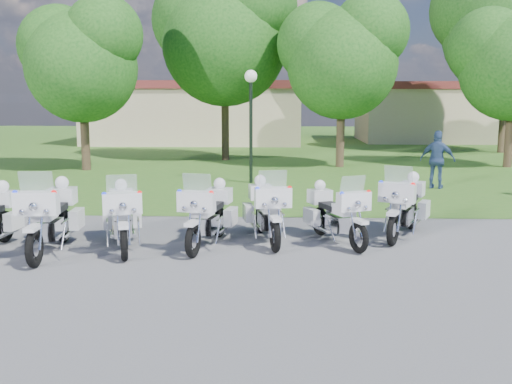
{
  "coord_description": "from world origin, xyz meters",
  "views": [
    {
      "loc": [
        -0.31,
        -11.23,
        2.99
      ],
      "look_at": [
        -0.83,
        1.2,
        0.95
      ],
      "focal_mm": 40.0,
      "sensor_mm": 36.0,
      "label": 1
    }
  ],
  "objects_px": {
    "motorcycle_2": "(122,215)",
    "motorcycle_5": "(335,213)",
    "motorcycle_4": "(266,209)",
    "motorcycle_6": "(405,205)",
    "motorcycle_3": "(209,213)",
    "motorcycle_1": "(52,216)",
    "bystander_c": "(437,160)",
    "lamp_post": "(251,98)"
  },
  "relations": [
    {
      "from": "motorcycle_2",
      "to": "motorcycle_5",
      "type": "distance_m",
      "value": 4.38
    },
    {
      "from": "motorcycle_4",
      "to": "motorcycle_6",
      "type": "distance_m",
      "value": 3.09
    },
    {
      "from": "motorcycle_3",
      "to": "motorcycle_4",
      "type": "height_order",
      "value": "motorcycle_4"
    },
    {
      "from": "motorcycle_4",
      "to": "motorcycle_6",
      "type": "height_order",
      "value": "motorcycle_6"
    },
    {
      "from": "motorcycle_1",
      "to": "bystander_c",
      "type": "height_order",
      "value": "bystander_c"
    },
    {
      "from": "lamp_post",
      "to": "motorcycle_3",
      "type": "bearing_deg",
      "value": -92.74
    },
    {
      "from": "motorcycle_4",
      "to": "bystander_c",
      "type": "xyz_separation_m",
      "value": [
        5.55,
        7.29,
        0.3
      ]
    },
    {
      "from": "motorcycle_6",
      "to": "lamp_post",
      "type": "relative_size",
      "value": 0.57
    },
    {
      "from": "motorcycle_5",
      "to": "lamp_post",
      "type": "distance_m",
      "value": 9.04
    },
    {
      "from": "bystander_c",
      "to": "motorcycle_6",
      "type": "bearing_deg",
      "value": 94.45
    },
    {
      "from": "motorcycle_5",
      "to": "bystander_c",
      "type": "bearing_deg",
      "value": -142.98
    },
    {
      "from": "motorcycle_2",
      "to": "lamp_post",
      "type": "distance_m",
      "value": 9.62
    },
    {
      "from": "motorcycle_2",
      "to": "bystander_c",
      "type": "xyz_separation_m",
      "value": [
        8.43,
        8.04,
        0.3
      ]
    },
    {
      "from": "motorcycle_4",
      "to": "motorcycle_3",
      "type": "bearing_deg",
      "value": 9.78
    },
    {
      "from": "bystander_c",
      "to": "lamp_post",
      "type": "bearing_deg",
      "value": 15.51
    },
    {
      "from": "motorcycle_3",
      "to": "motorcycle_4",
      "type": "relative_size",
      "value": 0.99
    },
    {
      "from": "motorcycle_4",
      "to": "motorcycle_5",
      "type": "distance_m",
      "value": 1.46
    },
    {
      "from": "motorcycle_1",
      "to": "motorcycle_6",
      "type": "bearing_deg",
      "value": -171.96
    },
    {
      "from": "motorcycle_5",
      "to": "motorcycle_6",
      "type": "distance_m",
      "value": 1.71
    },
    {
      "from": "motorcycle_1",
      "to": "lamp_post",
      "type": "xyz_separation_m",
      "value": [
        3.44,
        9.45,
        2.31
      ]
    },
    {
      "from": "lamp_post",
      "to": "motorcycle_6",
      "type": "bearing_deg",
      "value": -64.14
    },
    {
      "from": "motorcycle_3",
      "to": "bystander_c",
      "type": "height_order",
      "value": "bystander_c"
    },
    {
      "from": "motorcycle_2",
      "to": "motorcycle_4",
      "type": "relative_size",
      "value": 0.98
    },
    {
      "from": "motorcycle_1",
      "to": "bystander_c",
      "type": "xyz_separation_m",
      "value": [
        9.74,
        8.41,
        0.25
      ]
    },
    {
      "from": "motorcycle_2",
      "to": "motorcycle_4",
      "type": "height_order",
      "value": "motorcycle_4"
    },
    {
      "from": "motorcycle_2",
      "to": "bystander_c",
      "type": "bearing_deg",
      "value": -152.71
    },
    {
      "from": "lamp_post",
      "to": "bystander_c",
      "type": "height_order",
      "value": "lamp_post"
    },
    {
      "from": "motorcycle_3",
      "to": "lamp_post",
      "type": "bearing_deg",
      "value": -81.41
    },
    {
      "from": "motorcycle_5",
      "to": "motorcycle_6",
      "type": "bearing_deg",
      "value": 178.25
    },
    {
      "from": "motorcycle_1",
      "to": "motorcycle_5",
      "type": "height_order",
      "value": "motorcycle_1"
    },
    {
      "from": "motorcycle_5",
      "to": "bystander_c",
      "type": "distance_m",
      "value": 8.46
    },
    {
      "from": "motorcycle_3",
      "to": "motorcycle_4",
      "type": "distance_m",
      "value": 1.25
    },
    {
      "from": "lamp_post",
      "to": "motorcycle_1",
      "type": "bearing_deg",
      "value": -110.01
    },
    {
      "from": "motorcycle_1",
      "to": "bystander_c",
      "type": "distance_m",
      "value": 12.87
    },
    {
      "from": "motorcycle_4",
      "to": "bystander_c",
      "type": "bearing_deg",
      "value": -138.95
    },
    {
      "from": "motorcycle_6",
      "to": "lamp_post",
      "type": "distance_m",
      "value": 8.97
    },
    {
      "from": "motorcycle_5",
      "to": "lamp_post",
      "type": "xyz_separation_m",
      "value": [
        -2.19,
        8.44,
        2.39
      ]
    },
    {
      "from": "motorcycle_1",
      "to": "motorcycle_5",
      "type": "xyz_separation_m",
      "value": [
        5.64,
        1.01,
        -0.09
      ]
    },
    {
      "from": "motorcycle_6",
      "to": "motorcycle_1",
      "type": "bearing_deg",
      "value": 37.75
    },
    {
      "from": "motorcycle_3",
      "to": "lamp_post",
      "type": "xyz_separation_m",
      "value": [
        0.42,
        8.79,
        2.36
      ]
    },
    {
      "from": "motorcycle_1",
      "to": "bystander_c",
      "type": "bearing_deg",
      "value": -144.08
    },
    {
      "from": "motorcycle_2",
      "to": "motorcycle_4",
      "type": "bearing_deg",
      "value": 178.13
    }
  ]
}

